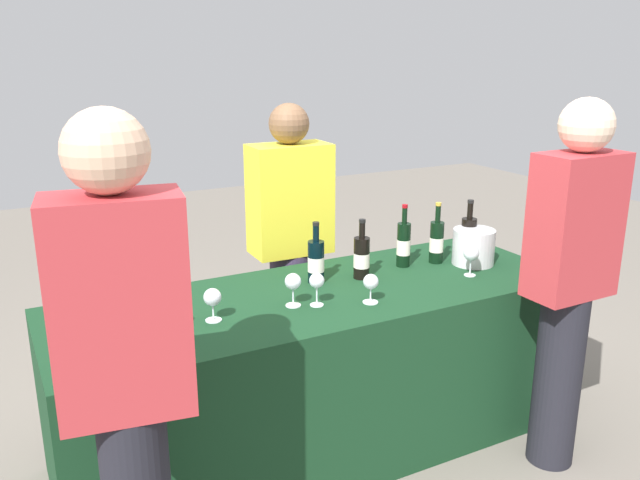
% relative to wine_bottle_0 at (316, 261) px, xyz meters
% --- Properties ---
extents(ground_plane, '(12.00, 12.00, 0.00)m').
position_rel_wine_bottle_0_xyz_m(ground_plane, '(-0.05, -0.13, -0.90)').
color(ground_plane, slate).
extents(tasting_table, '(2.42, 0.83, 0.79)m').
position_rel_wine_bottle_0_xyz_m(tasting_table, '(-0.05, -0.13, -0.50)').
color(tasting_table, '#14381E').
rests_on(tasting_table, ground_plane).
extents(wine_bottle_0, '(0.08, 0.08, 0.30)m').
position_rel_wine_bottle_0_xyz_m(wine_bottle_0, '(0.00, 0.00, 0.00)').
color(wine_bottle_0, black).
rests_on(wine_bottle_0, tasting_table).
extents(wine_bottle_1, '(0.08, 0.08, 0.29)m').
position_rel_wine_bottle_0_xyz_m(wine_bottle_1, '(0.22, -0.05, -0.00)').
color(wine_bottle_1, black).
rests_on(wine_bottle_1, tasting_table).
extents(wine_bottle_2, '(0.07, 0.07, 0.32)m').
position_rel_wine_bottle_0_xyz_m(wine_bottle_2, '(0.50, 0.01, 0.01)').
color(wine_bottle_2, black).
rests_on(wine_bottle_2, tasting_table).
extents(wine_bottle_3, '(0.07, 0.07, 0.32)m').
position_rel_wine_bottle_0_xyz_m(wine_bottle_3, '(0.69, -0.02, 0.01)').
color(wine_bottle_3, black).
rests_on(wine_bottle_3, tasting_table).
extents(wine_bottle_4, '(0.08, 0.08, 0.32)m').
position_rel_wine_bottle_0_xyz_m(wine_bottle_4, '(0.87, -0.05, 0.01)').
color(wine_bottle_4, black).
rests_on(wine_bottle_4, tasting_table).
extents(wine_glass_0, '(0.06, 0.06, 0.12)m').
position_rel_wine_bottle_0_xyz_m(wine_glass_0, '(-0.75, -0.21, -0.02)').
color(wine_glass_0, silver).
rests_on(wine_glass_0, tasting_table).
extents(wine_glass_1, '(0.07, 0.07, 0.14)m').
position_rel_wine_bottle_0_xyz_m(wine_glass_1, '(-0.58, -0.21, -0.01)').
color(wine_glass_1, silver).
rests_on(wine_glass_1, tasting_table).
extents(wine_glass_2, '(0.07, 0.07, 0.15)m').
position_rel_wine_bottle_0_xyz_m(wine_glass_2, '(-0.22, -0.22, 0.00)').
color(wine_glass_2, silver).
rests_on(wine_glass_2, tasting_table).
extents(wine_glass_3, '(0.07, 0.07, 0.15)m').
position_rel_wine_bottle_0_xyz_m(wine_glass_3, '(-0.13, -0.26, 0.00)').
color(wine_glass_3, silver).
rests_on(wine_glass_3, tasting_table).
extents(wine_glass_4, '(0.07, 0.07, 0.13)m').
position_rel_wine_bottle_0_xyz_m(wine_glass_4, '(0.09, -0.34, -0.02)').
color(wine_glass_4, silver).
rests_on(wine_glass_4, tasting_table).
extents(wine_glass_5, '(0.08, 0.08, 0.15)m').
position_rel_wine_bottle_0_xyz_m(wine_glass_5, '(0.71, -0.27, 0.00)').
color(wine_glass_5, silver).
rests_on(wine_glass_5, tasting_table).
extents(ice_bucket, '(0.21, 0.21, 0.18)m').
position_rel_wine_bottle_0_xyz_m(ice_bucket, '(0.85, -0.13, -0.01)').
color(ice_bucket, silver).
rests_on(ice_bucket, tasting_table).
extents(server_pouring, '(0.43, 0.24, 1.59)m').
position_rel_wine_bottle_0_xyz_m(server_pouring, '(0.10, 0.50, -0.04)').
color(server_pouring, '#3F3351').
rests_on(server_pouring, ground_plane).
extents(guest_0, '(0.40, 0.26, 1.72)m').
position_rel_wine_bottle_0_xyz_m(guest_0, '(-1.05, -0.85, 0.06)').
color(guest_0, black).
rests_on(guest_0, ground_plane).
extents(guest_1, '(0.38, 0.22, 1.67)m').
position_rel_wine_bottle_0_xyz_m(guest_1, '(0.85, -0.74, 0.02)').
color(guest_1, black).
rests_on(guest_1, ground_plane).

